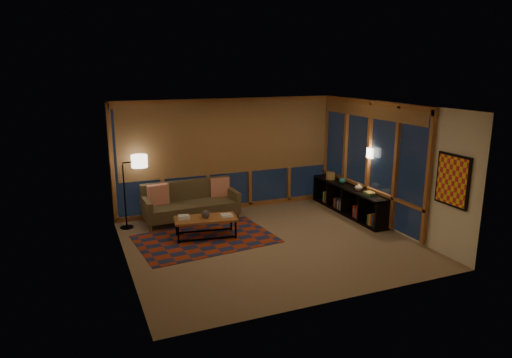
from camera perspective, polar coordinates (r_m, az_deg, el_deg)
name	(u,v)px	position (r m, az deg, el deg)	size (l,w,h in m)	color
floor	(270,243)	(9.17, 1.73, -7.97)	(5.50, 5.00, 0.01)	#93795C
ceiling	(271,106)	(8.55, 1.87, 9.09)	(5.50, 5.00, 0.01)	beige
walls	(270,177)	(8.76, 1.80, 0.26)	(5.51, 5.01, 2.70)	beige
window_wall_back	(229,155)	(10.97, -3.41, 3.01)	(5.30, 0.16, 2.60)	#B56F3F
window_wall_right	(368,161)	(10.60, 13.78, 2.25)	(0.16, 3.70, 2.60)	#B56F3F
wall_art	(452,180)	(8.80, 23.34, -0.17)	(0.06, 0.74, 0.94)	red
wall_sconce	(370,153)	(10.41, 14.06, 3.15)	(0.12, 0.18, 0.22)	beige
sofa	(191,202)	(10.41, -8.14, -2.92)	(2.10, 0.85, 0.86)	brown
pillow_left	(158,194)	(10.33, -12.13, -1.88)	(0.46, 0.15, 0.46)	red
pillow_right	(220,187)	(10.79, -4.57, -1.01)	(0.44, 0.15, 0.44)	red
area_rug	(206,239)	(9.41, -6.32, -7.44)	(2.69, 1.79, 0.01)	maroon
coffee_table	(206,227)	(9.44, -6.30, -6.04)	(1.26, 0.58, 0.42)	#B56F3F
book_stack_a	(184,217)	(9.35, -9.01, -4.73)	(0.26, 0.21, 0.08)	white
book_stack_b	(226,215)	(9.41, -3.72, -4.56)	(0.22, 0.18, 0.04)	white
ceramic_pot	(206,214)	(9.33, -6.32, -4.37)	(0.17, 0.17, 0.17)	black
floor_lamp	(124,193)	(10.15, -16.13, -1.65)	(0.53, 0.35, 1.58)	black
bookshelf	(348,200)	(11.05, 11.47, -2.60)	(0.40, 2.66, 0.66)	black
basket	(331,176)	(11.58, 9.31, 0.40)	(0.23, 0.23, 0.17)	olive
teal_bowl	(342,181)	(11.18, 10.73, -0.20)	(0.15, 0.15, 0.15)	#195F5E
vase	(359,187)	(10.64, 12.70, -0.94)	(0.17, 0.17, 0.18)	#C5AB90
shelf_book_stack	(370,193)	(10.33, 14.01, -1.76)	(0.18, 0.26, 0.08)	white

